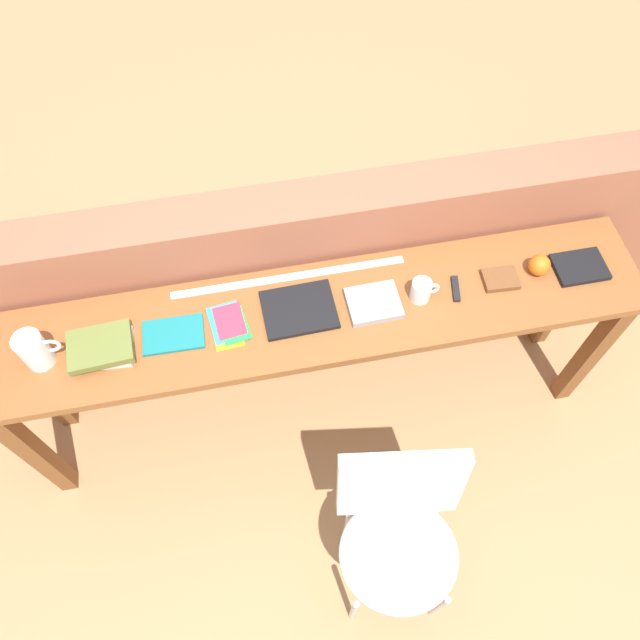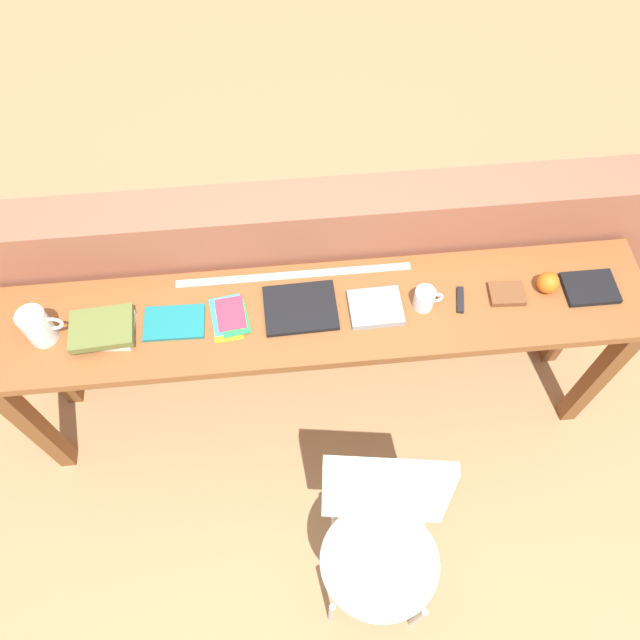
% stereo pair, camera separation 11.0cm
% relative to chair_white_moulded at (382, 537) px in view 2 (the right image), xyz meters
% --- Properties ---
extents(ground_plane, '(40.00, 40.00, 0.00)m').
position_rel_chair_white_moulded_xyz_m(ground_plane, '(-0.15, 0.45, -0.53)').
color(ground_plane, tan).
extents(brick_wall_back, '(6.00, 0.20, 1.12)m').
position_rel_chair_white_moulded_xyz_m(brick_wall_back, '(-0.15, 1.09, 0.03)').
color(brick_wall_back, '#9E5B42').
rests_on(brick_wall_back, ground).
extents(sideboard, '(2.50, 0.44, 0.88)m').
position_rel_chair_white_moulded_xyz_m(sideboard, '(-0.15, 0.75, 0.21)').
color(sideboard, brown).
rests_on(sideboard, ground).
extents(chair_white_moulded, '(0.50, 0.51, 0.89)m').
position_rel_chair_white_moulded_xyz_m(chair_white_moulded, '(0.00, 0.00, 0.00)').
color(chair_white_moulded, silver).
rests_on(chair_white_moulded, ground).
extents(pitcher_white, '(0.14, 0.10, 0.18)m').
position_rel_chair_white_moulded_xyz_m(pitcher_white, '(-1.15, 0.74, 0.43)').
color(pitcher_white, white).
rests_on(pitcher_white, sideboard).
extents(book_stack_leftmost, '(0.23, 0.18, 0.06)m').
position_rel_chair_white_moulded_xyz_m(book_stack_leftmost, '(-0.93, 0.73, 0.38)').
color(book_stack_leftmost, white).
rests_on(book_stack_leftmost, sideboard).
extents(magazine_cycling, '(0.22, 0.15, 0.01)m').
position_rel_chair_white_moulded_xyz_m(magazine_cycling, '(-0.68, 0.75, 0.36)').
color(magazine_cycling, '#19757A').
rests_on(magazine_cycling, sideboard).
extents(pamphlet_pile_colourful, '(0.15, 0.20, 0.01)m').
position_rel_chair_white_moulded_xyz_m(pamphlet_pile_colourful, '(-0.48, 0.76, 0.36)').
color(pamphlet_pile_colourful, yellow).
rests_on(pamphlet_pile_colourful, sideboard).
extents(book_open_centre, '(0.27, 0.22, 0.02)m').
position_rel_chair_white_moulded_xyz_m(book_open_centre, '(-0.22, 0.77, 0.36)').
color(book_open_centre, black).
rests_on(book_open_centre, sideboard).
extents(book_grey_hardcover, '(0.20, 0.16, 0.03)m').
position_rel_chair_white_moulded_xyz_m(book_grey_hardcover, '(0.05, 0.74, 0.37)').
color(book_grey_hardcover, '#9E9EA3').
rests_on(book_grey_hardcover, sideboard).
extents(mug, '(0.11, 0.08, 0.09)m').
position_rel_chair_white_moulded_xyz_m(mug, '(0.24, 0.74, 0.40)').
color(mug, white).
rests_on(mug, sideboard).
extents(multitool_folded, '(0.05, 0.11, 0.02)m').
position_rel_chair_white_moulded_xyz_m(multitool_folded, '(0.37, 0.75, 0.36)').
color(multitool_folded, black).
rests_on(multitool_folded, sideboard).
extents(leather_journal_brown, '(0.14, 0.11, 0.02)m').
position_rel_chair_white_moulded_xyz_m(leather_journal_brown, '(0.55, 0.75, 0.37)').
color(leather_journal_brown, brown).
rests_on(leather_journal_brown, sideboard).
extents(sports_ball_small, '(0.08, 0.08, 0.08)m').
position_rel_chair_white_moulded_xyz_m(sports_ball_small, '(0.71, 0.77, 0.39)').
color(sports_ball_small, orange).
rests_on(sports_ball_small, sideboard).
extents(book_repair_rightmost, '(0.20, 0.15, 0.02)m').
position_rel_chair_white_moulded_xyz_m(book_repair_rightmost, '(0.87, 0.75, 0.36)').
color(book_repair_rightmost, black).
rests_on(book_repair_rightmost, sideboard).
extents(ruler_metal_back_edge, '(0.90, 0.03, 0.00)m').
position_rel_chair_white_moulded_xyz_m(ruler_metal_back_edge, '(-0.23, 0.92, 0.35)').
color(ruler_metal_back_edge, silver).
rests_on(ruler_metal_back_edge, sideboard).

